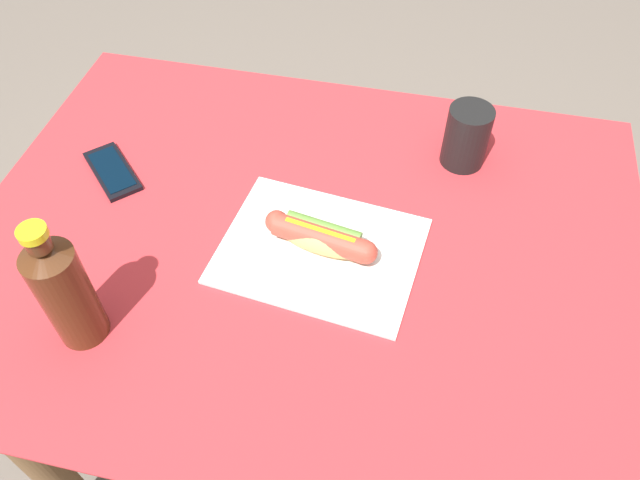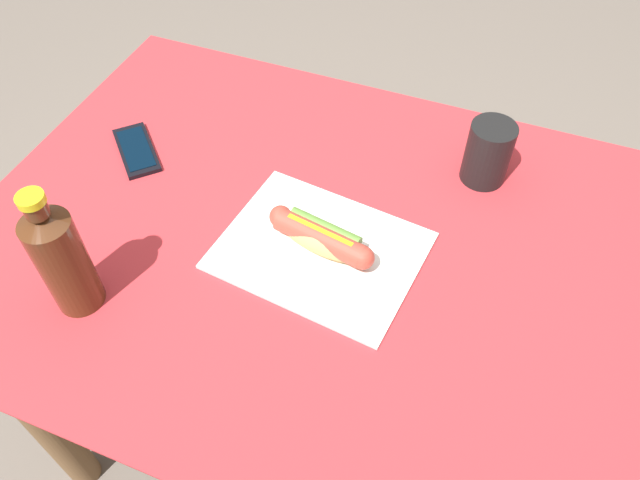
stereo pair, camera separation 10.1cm
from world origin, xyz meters
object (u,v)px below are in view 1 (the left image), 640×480
hot_dog (320,238)px  cell_phone (112,171)px  drinking_cup (467,136)px  soda_bottle (64,290)px

hot_dog → cell_phone: size_ratio=1.32×
hot_dog → drinking_cup: 0.35m
hot_dog → drinking_cup: bearing=52.1°
soda_bottle → drinking_cup: 0.73m
hot_dog → soda_bottle: soda_bottle is taller
cell_phone → drinking_cup: (0.63, 0.18, 0.05)m
soda_bottle → drinking_cup: soda_bottle is taller
cell_phone → soda_bottle: (0.11, -0.33, 0.10)m
hot_dog → cell_phone: (-0.42, 0.10, -0.03)m
soda_bottle → cell_phone: bearing=108.0°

